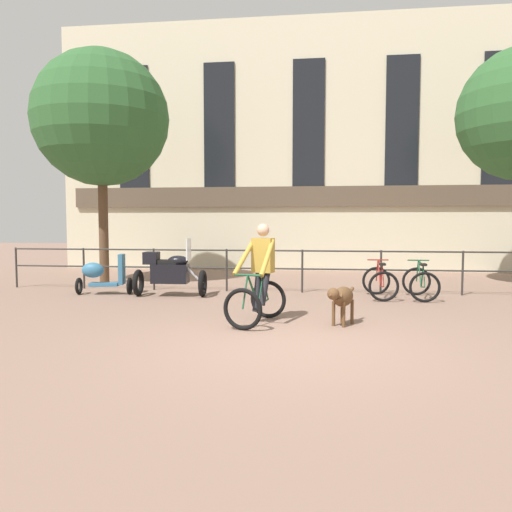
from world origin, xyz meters
TOP-DOWN VIEW (x-y plane):
  - ground_plane at (0.00, 0.00)m, footprint 60.00×60.00m
  - canal_railing at (-0.00, 5.20)m, footprint 15.05×0.05m
  - building_facade at (0.00, 10.99)m, footprint 18.00×0.72m
  - cyclist_with_bike at (-0.61, 1.50)m, footprint 0.97×1.31m
  - dog at (0.79, 1.41)m, footprint 0.53×0.85m
  - parked_motorcycle at (-3.03, 4.18)m, footprint 1.66×0.70m
  - parked_bicycle_near_lamp at (1.78, 4.54)m, footprint 0.71×1.14m
  - parked_bicycle_mid_left at (2.67, 4.54)m, footprint 0.68×1.12m
  - parked_scooter at (-4.71, 4.28)m, footprint 1.33×0.59m
  - tree_canalside_left at (-5.56, 6.30)m, footprint 3.69×3.69m

SIDE VIEW (x-z plane):
  - ground_plane at x=0.00m, z-range 0.00..0.00m
  - parked_bicycle_near_lamp at x=1.78m, z-range -0.07..0.79m
  - parked_bicycle_mid_left at x=2.67m, z-range -0.07..0.79m
  - parked_scooter at x=-4.71m, z-range -0.02..0.94m
  - dog at x=0.79m, z-range 0.14..0.81m
  - parked_motorcycle at x=-3.03m, z-range -0.11..1.24m
  - canal_railing at x=0.00m, z-range 0.18..1.23m
  - cyclist_with_bike at x=-0.61m, z-range -0.09..1.61m
  - building_facade at x=0.00m, z-range -0.02..8.78m
  - tree_canalside_left at x=-5.56m, z-range 1.34..7.74m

